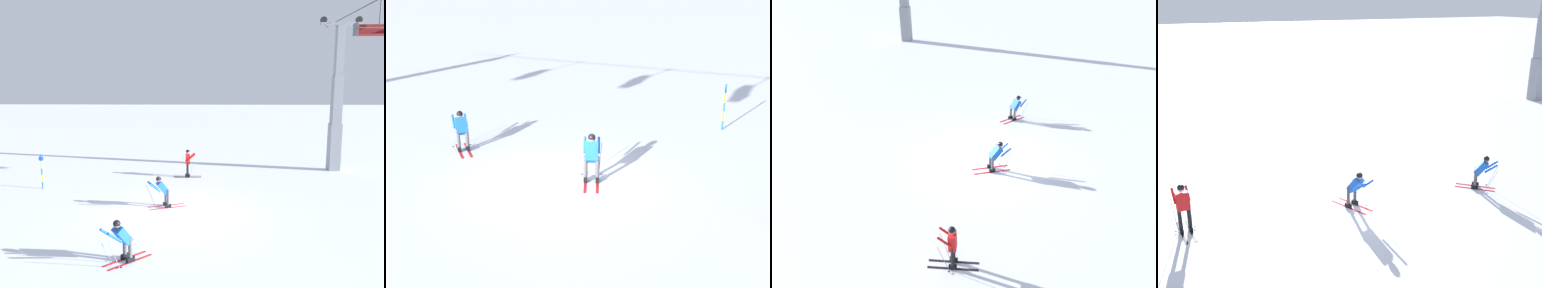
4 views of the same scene
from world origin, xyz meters
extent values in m
plane|color=white|center=(0.00, 0.00, 0.00)|extent=(260.00, 260.00, 0.00)
cube|color=red|center=(-0.65, -0.45, 0.01)|extent=(0.75, 1.67, 0.01)
cube|color=black|center=(-0.65, -0.45, 0.09)|extent=(0.21, 0.30, 0.16)
cylinder|color=#4C4C51|center=(-0.65, -0.45, 0.52)|extent=(0.13, 0.13, 0.70)
cube|color=red|center=(-1.00, -0.59, 0.01)|extent=(0.75, 1.67, 0.01)
cube|color=black|center=(-1.00, -0.59, 0.09)|extent=(0.21, 0.30, 0.16)
cylinder|color=#4C4C51|center=(-1.00, -0.59, 0.52)|extent=(0.13, 0.13, 0.70)
cube|color=blue|center=(-0.75, -0.70, 0.95)|extent=(0.61, 0.71, 0.67)
sphere|color=tan|center=(-0.68, -0.88, 1.34)|extent=(0.23, 0.23, 0.23)
sphere|color=black|center=(-0.68, -0.88, 1.38)|extent=(0.25, 0.25, 0.25)
cylinder|color=blue|center=(-0.38, -1.01, 1.04)|extent=(0.27, 0.51, 0.45)
cylinder|color=gray|center=(-0.32, -1.04, 0.44)|extent=(0.32, 0.42, 1.20)
cylinder|color=black|center=(-0.34, -0.86, 0.05)|extent=(0.07, 0.07, 0.01)
cylinder|color=blue|center=(-0.81, -1.18, 1.04)|extent=(0.27, 0.51, 0.45)
cylinder|color=gray|center=(-0.83, -1.25, 0.44)|extent=(0.09, 0.51, 1.20)
cylinder|color=black|center=(-0.94, -1.10, 0.05)|extent=(0.07, 0.07, 0.01)
cylinder|color=blue|center=(-3.77, -7.82, 0.20)|extent=(0.07, 0.07, 0.39)
cylinder|color=yellow|center=(-3.77, -7.82, 0.59)|extent=(0.07, 0.07, 0.39)
cylinder|color=blue|center=(-3.77, -7.82, 0.98)|extent=(0.07, 0.07, 0.39)
cylinder|color=yellow|center=(-3.77, -7.82, 1.37)|extent=(0.07, 0.07, 0.39)
cylinder|color=blue|center=(-3.77, -7.82, 1.76)|extent=(0.07, 0.07, 0.39)
cylinder|color=blue|center=(-3.76, -7.82, 1.71)|extent=(0.01, 0.28, 0.28)
cube|color=red|center=(4.78, -1.10, 0.01)|extent=(1.21, 1.22, 0.01)
cube|color=black|center=(4.78, -1.10, 0.09)|extent=(0.28, 0.28, 0.16)
cylinder|color=#4C4C51|center=(4.78, -1.10, 0.51)|extent=(0.13, 0.13, 0.67)
cube|color=red|center=(4.55, -1.32, 0.01)|extent=(1.21, 1.22, 0.01)
cube|color=black|center=(4.55, -1.32, 0.09)|extent=(0.28, 0.28, 0.16)
cylinder|color=#4C4C51|center=(4.55, -1.32, 0.51)|extent=(0.13, 0.13, 0.67)
cube|color=blue|center=(4.80, -1.34, 0.92)|extent=(0.70, 0.70, 0.65)
sphere|color=#997051|center=(4.92, -1.47, 1.30)|extent=(0.22, 0.22, 0.22)
sphere|color=black|center=(4.92, -1.47, 1.34)|extent=(0.24, 0.24, 0.24)
cylinder|color=blue|center=(5.24, -1.46, 1.01)|extent=(0.41, 0.41, 0.44)
cylinder|color=gray|center=(5.30, -1.46, 0.43)|extent=(0.44, 0.28, 1.15)
cylinder|color=black|center=(5.21, -1.30, 0.05)|extent=(0.07, 0.07, 0.01)
cylinder|color=blue|center=(4.91, -1.78, 1.01)|extent=(0.41, 0.41, 0.44)
cylinder|color=gray|center=(4.91, -1.85, 0.43)|extent=(0.27, 0.44, 1.15)
cylinder|color=black|center=(4.76, -1.76, 0.05)|extent=(0.07, 0.07, 0.01)
camera|label=1|loc=(15.54, 1.27, 5.41)|focal=33.76mm
camera|label=2|loc=(-6.60, 13.41, 6.68)|focal=47.67mm
camera|label=3|loc=(-15.77, -1.73, 10.29)|focal=35.37mm
camera|label=4|loc=(-7.71, -14.65, 7.72)|focal=41.89mm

